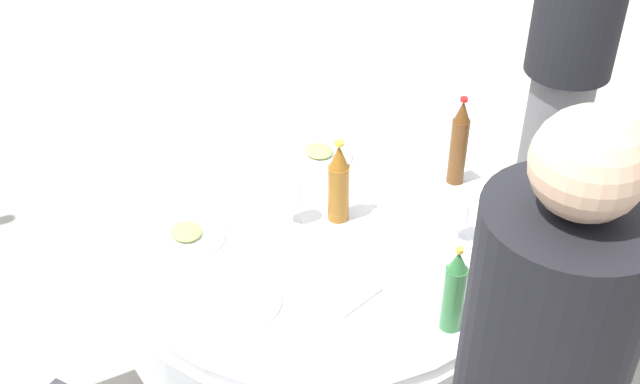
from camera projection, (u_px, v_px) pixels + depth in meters
name	position (u px, v px, depth m)	size (l,w,h in m)	color
dining_table	(320.00, 268.00, 2.60)	(1.30, 1.30, 0.74)	white
bottle_amber_east	(339.00, 184.00, 2.50)	(0.07, 0.07, 0.29)	#8C5619
bottle_green_left	(454.00, 291.00, 2.11)	(0.06, 0.06, 0.28)	#2D6B38
bottle_brown_inner	(459.00, 143.00, 2.65)	(0.06, 0.06, 0.32)	#593314
wine_glass_north	(460.00, 213.00, 2.43)	(0.06, 0.06, 0.14)	white
wine_glass_far	(291.00, 194.00, 2.49)	(0.07, 0.07, 0.16)	white
plate_mid	(187.00, 235.00, 2.48)	(0.24, 0.24, 0.04)	white
plate_near	(319.00, 154.00, 2.85)	(0.24, 0.24, 0.04)	white
plate_west	(241.00, 300.00, 2.25)	(0.23, 0.23, 0.02)	white
knife_left	(391.00, 243.00, 2.47)	(0.18, 0.02, 0.01)	silver
fork_inner	(248.00, 200.00, 2.65)	(0.18, 0.02, 0.01)	silver
fork_north	(336.00, 353.00, 2.10)	(0.18, 0.02, 0.01)	silver
folded_napkin	(341.00, 288.00, 2.29)	(0.16, 0.16, 0.02)	white
person_east	(566.00, 76.00, 3.19)	(0.34, 0.34, 1.57)	slate
chair_south	(617.00, 261.00, 2.74)	(0.55, 0.55, 0.87)	#99999E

